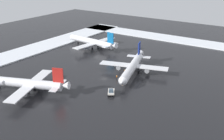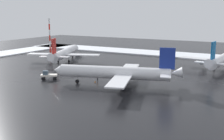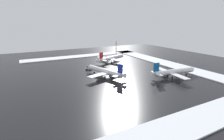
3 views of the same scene
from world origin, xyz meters
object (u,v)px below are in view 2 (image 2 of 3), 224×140
traffic_cone_near_nose (95,81)px  airplane_parked_portside (65,53)px  ground_crew_by_nose_gear (120,79)px  airplane_distant_tail (223,59)px  antenna_mast (50,35)px  airplane_far_rear (117,73)px  pushback_tug (48,75)px  ground_crew_mid_apron (97,77)px  traffic_cone_mid_line (77,81)px

traffic_cone_near_nose → airplane_parked_portside: bearing=-39.0°
ground_crew_by_nose_gear → airplane_parked_portside: bearing=48.6°
airplane_distant_tail → antenna_mast: antenna_mast is taller
airplane_far_rear → airplane_distant_tail: bearing=-136.6°
pushback_tug → antenna_mast: (37.76, -44.24, 6.88)m
ground_crew_mid_apron → traffic_cone_near_nose: (-0.93, 2.70, -0.70)m
ground_crew_mid_apron → antenna_mast: antenna_mast is taller
airplane_distant_tail → antenna_mast: 79.56m
airplane_parked_portside → traffic_cone_mid_line: 35.12m
airplane_far_rear → ground_crew_mid_apron: 8.46m
airplane_far_rear → ground_crew_mid_apron: (7.68, -2.60, -2.42)m
airplane_far_rear → ground_crew_mid_apron: bearing=-35.6°
airplane_distant_tail → antenna_mast: size_ratio=2.13×
pushback_tug → traffic_cone_mid_line: size_ratio=9.21×
airplane_parked_portside → ground_crew_by_nose_gear: 40.03m
pushback_tug → antenna_mast: antenna_mast is taller
airplane_parked_portside → antenna_mast: 29.40m
airplane_far_rear → traffic_cone_near_nose: airplane_far_rear is taller
airplane_parked_portside → ground_crew_mid_apron: 34.51m
airplane_parked_portside → ground_crew_by_nose_gear: airplane_parked_portside is taller
airplane_distant_tail → pushback_tug: (41.56, 40.37, -2.12)m
pushback_tug → ground_crew_by_nose_gear: (-19.85, -6.62, -0.31)m
airplane_distant_tail → traffic_cone_mid_line: (32.32, 39.25, -3.13)m
pushback_tug → antenna_mast: bearing=-81.5°
antenna_mast → traffic_cone_near_nose: bearing=141.6°
airplane_far_rear → traffic_cone_mid_line: 11.97m
ground_crew_mid_apron → traffic_cone_near_nose: ground_crew_mid_apron is taller
ground_crew_by_nose_gear → antenna_mast: bearing=45.4°
airplane_distant_tail → airplane_parked_portside: bearing=109.8°
ground_crew_mid_apron → traffic_cone_near_nose: 2.94m
antenna_mast → traffic_cone_mid_line: antenna_mast is taller
ground_crew_by_nose_gear → airplane_far_rear: bearing=-178.9°
airplane_parked_portside → pushback_tug: 30.44m
antenna_mast → airplane_far_rear: bearing=145.0°
ground_crew_by_nose_gear → traffic_cone_near_nose: bearing=106.9°
pushback_tug → traffic_cone_mid_line: pushback_tug is taller
ground_crew_mid_apron → airplane_distant_tail: bearing=153.6°
ground_crew_mid_apron → traffic_cone_mid_line: ground_crew_mid_apron is taller
ground_crew_mid_apron → antenna_mast: size_ratio=0.10×
airplane_far_rear → pushback_tug: (20.56, 3.46, -2.10)m
pushback_tug → traffic_cone_near_nose: (-13.81, -3.35, -1.01)m
ground_crew_by_nose_gear → traffic_cone_near_nose: 6.90m
ground_crew_mid_apron → airplane_far_rear: bearing=84.9°
traffic_cone_mid_line → airplane_far_rear: bearing=-168.3°
airplane_parked_portside → pushback_tug: size_ratio=6.44×
ground_crew_by_nose_gear → traffic_cone_near_nose: (6.04, 3.27, -0.70)m
airplane_parked_portside → antenna_mast: (22.96, -17.71, 4.83)m
airplane_parked_portside → airplane_distant_tail: airplane_distant_tail is taller
airplane_far_rear → airplane_parked_portside: size_ratio=1.04×
airplane_distant_tail → pushback_tug: airplane_distant_tail is taller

